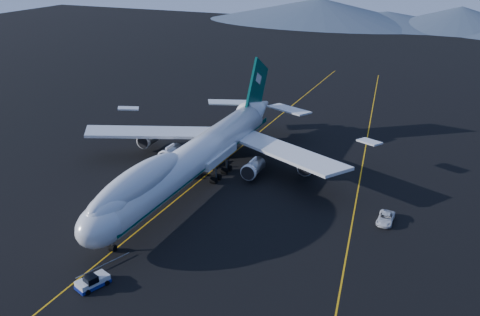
% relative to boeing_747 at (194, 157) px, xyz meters
% --- Properties ---
extents(ground, '(500.00, 500.00, 0.00)m').
position_rel_boeing_747_xyz_m(ground, '(-0.00, -0.03, -5.81)').
color(ground, black).
rests_on(ground, ground).
extents(taxiway_line_main, '(0.25, 220.00, 0.01)m').
position_rel_boeing_747_xyz_m(taxiway_line_main, '(-0.00, -0.03, -5.80)').
color(taxiway_line_main, '#DF9E0D').
rests_on(taxiway_line_main, ground).
extents(taxiway_line_side, '(28.08, 198.09, 0.01)m').
position_rel_boeing_747_xyz_m(taxiway_line_side, '(30.00, 9.97, -5.80)').
color(taxiway_line_side, '#DF9E0D').
rests_on(taxiway_line_side, ground).
extents(boeing_747, '(59.62, 72.43, 19.37)m').
position_rel_boeing_747_xyz_m(boeing_747, '(0.00, 0.00, 0.00)').
color(boeing_747, silver).
rests_on(boeing_747, ground).
extents(pushback_tug, '(3.78, 5.11, 2.00)m').
position_rel_boeing_747_xyz_m(pushback_tug, '(3.00, -35.16, -5.19)').
color(pushback_tug, silver).
rests_on(pushback_tug, ground).
extents(service_van, '(2.63, 5.59, 1.54)m').
position_rel_boeing_747_xyz_m(service_van, '(36.89, -0.38, -5.04)').
color(service_van, silver).
rests_on(service_van, ground).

